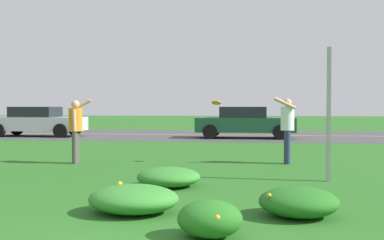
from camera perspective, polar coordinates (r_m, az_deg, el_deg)
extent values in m
plane|color=#26601E|center=(13.96, 2.26, -4.39)|extent=(120.00, 120.00, 0.00)
cube|color=#424244|center=(24.32, 4.57, -1.81)|extent=(120.00, 9.64, 0.01)
cube|color=yellow|center=(24.32, 4.57, -1.80)|extent=(120.00, 0.16, 0.00)
ellipsoid|color=#337F2D|center=(8.75, -2.82, -6.83)|extent=(1.16, 1.13, 0.35)
sphere|color=gold|center=(8.81, -4.67, -6.18)|extent=(0.07, 0.07, 0.07)
sphere|color=gold|center=(9.25, -4.12, -5.93)|extent=(0.06, 0.06, 0.06)
sphere|color=gold|center=(9.10, -0.93, -6.26)|extent=(0.06, 0.06, 0.06)
ellipsoid|color=#337F2D|center=(6.67, -7.00, -9.36)|extent=(1.25, 1.07, 0.39)
sphere|color=yellow|center=(6.51, -9.47, -8.55)|extent=(0.06, 0.06, 0.06)
sphere|color=yellow|center=(6.95, -9.25, -8.53)|extent=(0.06, 0.06, 0.06)
sphere|color=yellow|center=(6.95, -6.61, -8.57)|extent=(0.06, 0.06, 0.06)
sphere|color=yellow|center=(7.13, -8.64, -7.60)|extent=(0.08, 0.08, 0.08)
ellipsoid|color=#23661E|center=(5.43, 2.15, -11.73)|extent=(0.74, 0.65, 0.42)
sphere|color=orange|center=(5.15, 3.05, -11.61)|extent=(0.07, 0.07, 0.07)
sphere|color=orange|center=(5.43, 0.93, -10.70)|extent=(0.07, 0.07, 0.07)
sphere|color=orange|center=(5.56, 0.48, -10.70)|extent=(0.08, 0.08, 0.08)
ellipsoid|color=#23661E|center=(6.56, 12.64, -9.54)|extent=(1.06, 1.00, 0.39)
sphere|color=gold|center=(6.75, 13.03, -8.74)|extent=(0.08, 0.08, 0.08)
sphere|color=gold|center=(6.59, 10.52, -8.64)|extent=(0.07, 0.07, 0.07)
sphere|color=gold|center=(6.26, 9.24, -8.88)|extent=(0.05, 0.05, 0.05)
cube|color=#93969B|center=(9.65, 16.04, 0.66)|extent=(0.07, 0.10, 2.62)
cylinder|color=orange|center=(12.56, -13.78, 0.04)|extent=(0.34, 0.34, 0.59)
sphere|color=tan|center=(12.55, -13.79, 1.84)|extent=(0.21, 0.21, 0.21)
cylinder|color=#4C4742|center=(12.68, -13.66, -3.16)|extent=(0.14, 0.14, 0.83)
cylinder|color=#4C4742|center=(12.51, -13.85, -3.22)|extent=(0.14, 0.14, 0.83)
cylinder|color=tan|center=(12.72, -13.13, 1.77)|extent=(0.54, 0.15, 0.33)
cylinder|color=tan|center=(12.36, -13.91, -0.07)|extent=(0.12, 0.10, 0.56)
cylinder|color=silver|center=(12.36, 11.35, 0.18)|extent=(0.34, 0.34, 0.61)
sphere|color=tan|center=(12.36, 11.36, 2.05)|extent=(0.21, 0.21, 0.21)
cylinder|color=navy|center=(12.32, 11.40, -3.23)|extent=(0.14, 0.14, 0.86)
cylinder|color=navy|center=(12.48, 11.26, -3.16)|extent=(0.14, 0.14, 0.86)
cylinder|color=tan|center=(12.15, 11.05, 1.98)|extent=(0.56, 0.16, 0.33)
cylinder|color=tan|center=(12.55, 11.09, 0.13)|extent=(0.12, 0.10, 0.57)
cylinder|color=orange|center=(12.23, 2.94, 2.09)|extent=(0.25, 0.24, 0.10)
torus|color=orange|center=(12.23, 2.94, 2.05)|extent=(0.25, 0.24, 0.10)
cube|color=#B7BABF|center=(24.49, -17.99, -0.42)|extent=(4.50, 1.82, 0.66)
cube|color=black|center=(24.53, -18.22, 0.91)|extent=(2.10, 1.64, 0.52)
cylinder|color=black|center=(24.70, -13.85, -1.05)|extent=(0.66, 0.22, 0.66)
cylinder|color=black|center=(23.06, -15.47, -1.25)|extent=(0.66, 0.22, 0.66)
cylinder|color=black|center=(26.00, -20.22, -0.97)|extent=(0.66, 0.22, 0.66)
cube|color=#194C2D|center=(22.09, 6.41, -0.57)|extent=(4.50, 1.82, 0.66)
cube|color=black|center=(22.08, 6.15, 0.91)|extent=(2.10, 1.64, 0.52)
cylinder|color=black|center=(23.01, 10.31, -1.22)|extent=(0.66, 0.22, 0.66)
cylinder|color=black|center=(21.24, 10.54, -1.46)|extent=(0.66, 0.22, 0.66)
cylinder|color=black|center=(23.08, 2.60, -1.19)|extent=(0.66, 0.22, 0.66)
cylinder|color=black|center=(21.30, 2.18, -1.42)|extent=(0.66, 0.22, 0.66)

